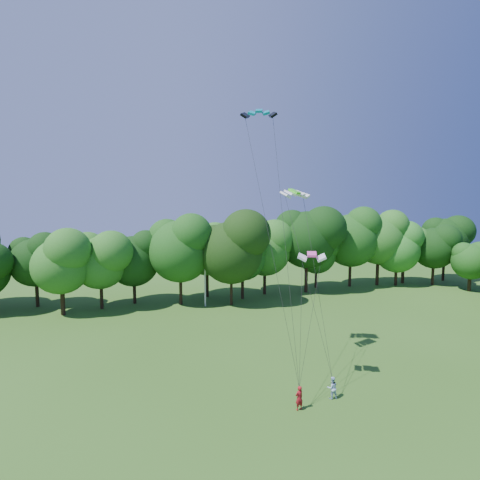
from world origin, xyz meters
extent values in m
plane|color=#2E5818|center=(0.00, 0.00, 0.00)|extent=(160.00, 160.00, 0.00)
cylinder|color=silver|center=(1.23, 32.54, 4.44)|extent=(0.22, 0.22, 8.88)
cube|color=silver|center=(1.23, 32.54, 8.65)|extent=(1.78, 0.21, 0.08)
imported|color=maroon|center=(3.28, 5.76, 0.83)|extent=(0.70, 0.55, 1.67)
imported|color=#A9C6EA|center=(6.16, 6.55, 0.80)|extent=(0.79, 0.63, 1.59)
cube|color=#05879C|center=(2.68, 13.23, 21.30)|extent=(3.06, 2.11, 0.59)
cube|color=#45DF21|center=(5.65, 12.74, 14.86)|extent=(2.72, 1.89, 0.51)
cube|color=#FF46B6|center=(5.23, 8.34, 10.19)|extent=(2.25, 1.70, 0.33)
cylinder|color=black|center=(4.80, 32.32, 2.33)|extent=(0.46, 0.46, 4.66)
ellipsoid|color=black|center=(4.80, 32.32, 8.47)|extent=(9.32, 9.32, 10.17)
cylinder|color=#2E2112|center=(34.48, 37.20, 2.02)|extent=(0.46, 0.46, 4.04)
ellipsoid|color=#25651E|center=(34.48, 37.20, 7.34)|extent=(8.08, 8.08, 8.81)
camera|label=1|loc=(-6.56, -16.45, 13.91)|focal=28.00mm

